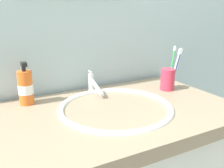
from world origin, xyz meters
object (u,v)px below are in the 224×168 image
object	(u,v)px
faucet	(93,84)
toothbrush_blue	(177,66)
toothbrush_white	(175,66)
soap_dispenser	(26,87)
toothbrush_green	(172,64)
toothbrush_cup	(168,79)

from	to	relation	value
faucet	toothbrush_blue	xyz separation A→B (m)	(0.37, -0.13, 0.07)
toothbrush_white	soap_dispenser	world-z (taller)	toothbrush_white
toothbrush_blue	toothbrush_green	world-z (taller)	toothbrush_green
faucet	toothbrush_blue	world-z (taller)	toothbrush_blue
toothbrush_white	soap_dispenser	bearing A→B (deg)	168.24
toothbrush_white	soap_dispenser	size ratio (longest dim) A/B	1.07
toothbrush_blue	soap_dispenser	world-z (taller)	toothbrush_blue
toothbrush_white	toothbrush_blue	bearing A→B (deg)	23.24
toothbrush_cup	toothbrush_white	bearing A→B (deg)	-14.88
faucet	toothbrush_blue	distance (m)	0.40
toothbrush_blue	faucet	bearing A→B (deg)	161.16
faucet	toothbrush_white	bearing A→B (deg)	-19.96
faucet	toothbrush_cup	world-z (taller)	toothbrush_cup
toothbrush_white	toothbrush_green	size ratio (longest dim) A/B	0.95
toothbrush_blue	soap_dispenser	xyz separation A→B (m)	(-0.66, 0.13, -0.04)
faucet	soap_dispenser	xyz separation A→B (m)	(-0.29, 0.00, 0.03)
toothbrush_blue	soap_dispenser	size ratio (longest dim) A/B	1.08
toothbrush_cup	toothbrush_blue	bearing A→B (deg)	-6.01
toothbrush_white	soap_dispenser	distance (m)	0.67
soap_dispenser	toothbrush_white	bearing A→B (deg)	-11.76
toothbrush_blue	toothbrush_green	size ratio (longest dim) A/B	0.96
faucet	toothbrush_white	world-z (taller)	toothbrush_white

